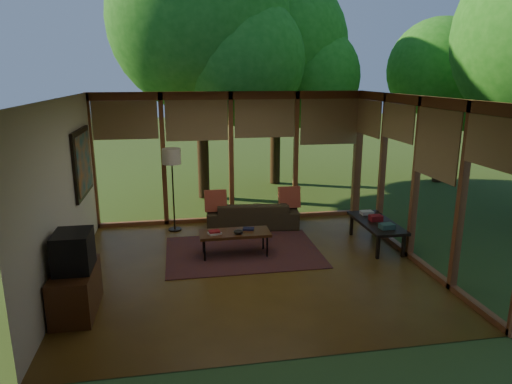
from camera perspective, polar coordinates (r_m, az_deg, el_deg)
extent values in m
plane|color=brown|center=(7.47, -0.65, -9.41)|extent=(5.50, 5.50, 0.00)
plane|color=white|center=(6.84, -0.71, 11.75)|extent=(5.50, 5.50, 0.00)
cube|color=beige|center=(7.14, -23.01, -0.26)|extent=(0.04, 5.00, 2.70)
cube|color=beige|center=(4.69, 4.24, -6.49)|extent=(5.50, 0.04, 2.70)
cube|color=brown|center=(9.46, -3.11, 4.25)|extent=(5.50, 0.12, 2.70)
cube|color=brown|center=(7.94, 19.33, 1.47)|extent=(0.12, 5.00, 2.70)
plane|color=#344E1D|center=(17.58, 21.49, 3.53)|extent=(40.00, 40.00, 0.00)
cylinder|color=#372314|center=(11.35, -6.89, 12.91)|extent=(0.28, 0.28, 5.47)
sphere|color=#1A6216|center=(11.41, -7.13, 20.55)|extent=(4.27, 4.27, 4.27)
cylinder|color=#372314|center=(12.88, 2.42, 11.79)|extent=(0.28, 0.28, 4.85)
sphere|color=#1A6216|center=(12.88, 2.48, 17.79)|extent=(3.87, 3.87, 3.87)
cylinder|color=#372314|center=(13.90, 21.46, 9.36)|extent=(0.28, 0.28, 4.04)
sphere|color=#1A6216|center=(13.87, 21.90, 13.97)|extent=(2.80, 2.80, 2.80)
cube|color=maroon|center=(8.08, -1.63, -7.47)|extent=(2.66, 1.88, 0.01)
imported|color=#3C311E|center=(9.28, -0.43, -2.81)|extent=(1.90, 0.90, 0.54)
cube|color=maroon|center=(9.05, -5.07, -1.15)|extent=(0.43, 0.23, 0.45)
cube|color=maroon|center=(9.29, 4.18, -0.71)|extent=(0.44, 0.23, 0.46)
cube|color=beige|center=(7.72, -5.22, -5.15)|extent=(0.25, 0.21, 0.03)
cube|color=maroon|center=(7.71, -5.23, -4.95)|extent=(0.20, 0.16, 0.03)
cube|color=#161732|center=(7.90, -0.95, -4.62)|extent=(0.22, 0.18, 0.03)
ellipsoid|color=black|center=(7.70, -2.22, -4.98)|extent=(0.16, 0.16, 0.07)
cube|color=#4F2A15|center=(6.50, -21.59, -11.40)|extent=(0.50, 1.00, 0.60)
cube|color=black|center=(6.28, -21.88, -6.87)|extent=(0.45, 0.55, 0.50)
cube|color=#335951|center=(8.17, 16.02, -4.14)|extent=(0.25, 0.19, 0.09)
cube|color=maroon|center=(8.55, 14.73, -3.16)|extent=(0.22, 0.16, 0.10)
cube|color=beige|center=(8.90, 13.67, -2.52)|extent=(0.23, 0.17, 0.06)
cylinder|color=black|center=(9.31, -10.10, -4.62)|extent=(0.26, 0.26, 0.03)
cylinder|color=black|center=(9.09, -10.32, 0.00)|extent=(0.03, 0.03, 1.52)
cylinder|color=beige|center=(8.94, -10.52, 4.41)|extent=(0.36, 0.36, 0.30)
cube|color=#4F2A15|center=(7.81, -2.68, -5.18)|extent=(1.20, 0.50, 0.05)
cylinder|color=black|center=(7.67, -6.45, -7.32)|extent=(0.03, 0.03, 0.38)
cylinder|color=black|center=(7.80, 1.41, -6.87)|extent=(0.03, 0.03, 0.38)
cylinder|color=black|center=(8.01, -6.61, -6.37)|extent=(0.03, 0.03, 0.38)
cylinder|color=black|center=(8.13, 0.91, -5.96)|extent=(0.03, 0.03, 0.38)
cube|color=black|center=(8.53, 14.84, -3.74)|extent=(0.60, 1.40, 0.05)
cube|color=black|center=(8.00, 15.00, -6.73)|extent=(0.05, 0.05, 0.40)
cube|color=black|center=(8.20, 17.94, -6.42)|extent=(0.05, 0.05, 0.40)
cube|color=black|center=(9.03, 11.85, -4.07)|extent=(0.05, 0.05, 0.40)
cube|color=black|center=(9.21, 14.52, -3.87)|extent=(0.05, 0.05, 0.40)
cube|color=black|center=(8.44, -20.89, 3.45)|extent=(0.05, 1.35, 1.15)
cube|color=#165167|center=(8.43, -20.69, 3.46)|extent=(0.02, 1.20, 1.00)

